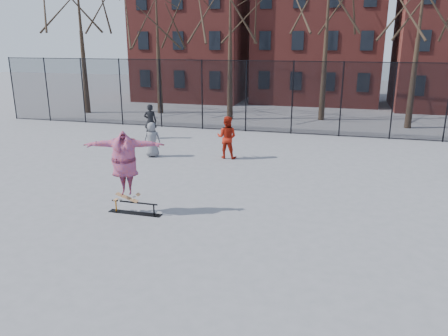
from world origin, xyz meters
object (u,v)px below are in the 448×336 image
(skater, at_px, (125,167))
(bystander_grey, at_px, (152,140))
(skateboard, at_px, (127,200))
(bystander_red, at_px, (227,137))
(skate_rail, at_px, (135,209))
(bystander_black, at_px, (150,121))

(skater, xyz_separation_m, bystander_grey, (-2.03, 6.36, -0.65))
(skateboard, relative_size, bystander_grey, 0.50)
(skateboard, relative_size, bystander_red, 0.41)
(skate_rail, height_order, bystander_black, bystander_black)
(bystander_black, distance_m, bystander_red, 5.72)
(bystander_black, bearing_deg, bystander_grey, 101.25)
(bystander_black, bearing_deg, skateboard, 96.37)
(skate_rail, relative_size, skater, 0.71)
(skate_rail, relative_size, bystander_grey, 1.08)
(skate_rail, xyz_separation_m, skateboard, (-0.24, -0.00, 0.27))
(bystander_grey, bearing_deg, skater, 81.36)
(skate_rail, xyz_separation_m, bystander_red, (1.02, 7.00, 0.79))
(skater, relative_size, bystander_black, 1.30)
(skate_rail, relative_size, bystander_black, 0.93)
(skate_rail, distance_m, skateboard, 0.36)
(skate_rail, height_order, bystander_grey, bystander_grey)
(skater, height_order, bystander_black, skater)
(bystander_grey, height_order, bystander_black, bystander_black)
(skate_rail, xyz_separation_m, bystander_grey, (-2.27, 6.36, 0.63))
(skateboard, bearing_deg, bystander_grey, 107.69)
(skater, bearing_deg, skate_rail, -16.62)
(skate_rail, xyz_separation_m, skater, (-0.24, -0.00, 1.29))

